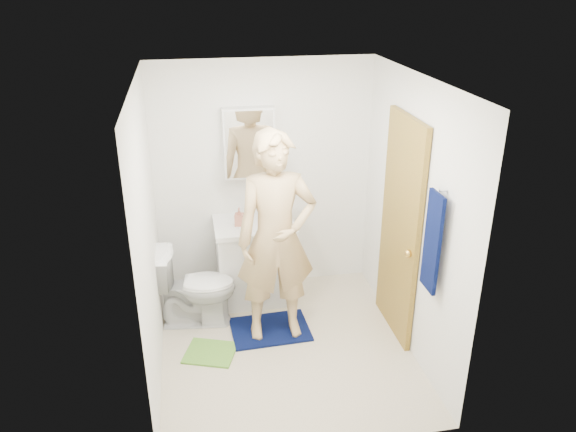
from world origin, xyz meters
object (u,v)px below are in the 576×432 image
(toothbrush_cup, at_px, (276,213))
(toilet, at_px, (195,287))
(vanity_cabinet, at_px, (255,263))
(man, at_px, (276,239))
(towel, at_px, (432,242))
(soap_dispenser, at_px, (239,217))
(medicine_cabinet, at_px, (249,143))

(toothbrush_cup, bearing_deg, toilet, -153.44)
(vanity_cabinet, distance_m, man, 0.91)
(towel, bearing_deg, man, 142.94)
(toothbrush_cup, bearing_deg, vanity_cabinet, -160.26)
(toothbrush_cup, relative_size, man, 0.07)
(vanity_cabinet, distance_m, toothbrush_cup, 0.56)
(man, bearing_deg, soap_dispenser, 111.54)
(towel, bearing_deg, soap_dispenser, 132.55)
(toilet, bearing_deg, man, -107.62)
(medicine_cabinet, xyz_separation_m, toothbrush_cup, (0.24, -0.14, -0.70))
(vanity_cabinet, distance_m, toilet, 0.71)
(medicine_cabinet, distance_m, towel, 2.11)
(vanity_cabinet, relative_size, medicine_cabinet, 1.14)
(soap_dispenser, relative_size, man, 0.09)
(soap_dispenser, bearing_deg, toothbrush_cup, 18.10)
(towel, xyz_separation_m, toilet, (-1.80, 1.14, -0.86))
(vanity_cabinet, height_order, medicine_cabinet, medicine_cabinet)
(soap_dispenser, height_order, man, man)
(vanity_cabinet, height_order, toothbrush_cup, toothbrush_cup)
(soap_dispenser, bearing_deg, towel, -47.45)
(toilet, height_order, man, man)
(vanity_cabinet, bearing_deg, soap_dispenser, -164.66)
(towel, height_order, soap_dispenser, towel)
(medicine_cabinet, bearing_deg, towel, -55.39)
(medicine_cabinet, relative_size, man, 0.36)
(toothbrush_cup, bearing_deg, man, -99.41)
(medicine_cabinet, xyz_separation_m, towel, (1.18, -1.71, -0.35))
(medicine_cabinet, xyz_separation_m, toilet, (-0.62, -0.57, -1.21))
(toothbrush_cup, bearing_deg, soap_dispenser, -161.90)
(towel, relative_size, toothbrush_cup, 5.93)
(toothbrush_cup, distance_m, man, 0.78)
(vanity_cabinet, xyz_separation_m, medicine_cabinet, (0.00, 0.22, 1.20))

